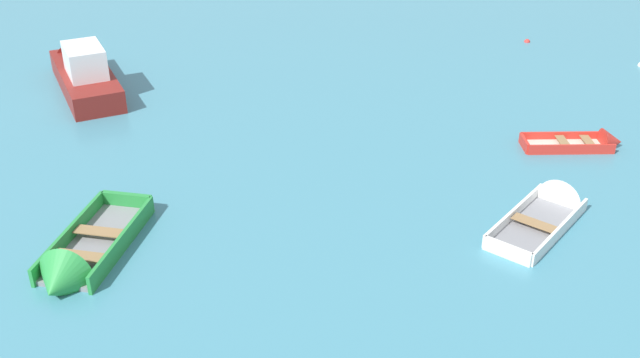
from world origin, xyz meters
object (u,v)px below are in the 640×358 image
object	(u,v)px
rowboat_red_cluster_outer	(592,143)
mooring_buoy_outer_edge	(527,42)
rowboat_green_midfield_left	(76,265)
motor_launch_maroon_outer_right	(83,71)
rowboat_white_near_right	(554,206)

from	to	relation	value
rowboat_red_cluster_outer	mooring_buoy_outer_edge	xyz separation A→B (m)	(1.47, 10.97, -0.16)
rowboat_red_cluster_outer	mooring_buoy_outer_edge	bearing A→B (deg)	82.38
rowboat_green_midfield_left	mooring_buoy_outer_edge	size ratio (longest dim) A/B	17.07
rowboat_green_midfield_left	motor_launch_maroon_outer_right	size ratio (longest dim) A/B	0.71
mooring_buoy_outer_edge	rowboat_white_near_right	bearing A→B (deg)	-105.91
motor_launch_maroon_outer_right	rowboat_white_near_right	xyz separation A→B (m)	(15.34, -10.89, -0.48)
rowboat_red_cluster_outer	rowboat_white_near_right	size ratio (longest dim) A/B	0.86
rowboat_white_near_right	mooring_buoy_outer_edge	bearing A→B (deg)	74.09
mooring_buoy_outer_edge	rowboat_red_cluster_outer	bearing A→B (deg)	-97.62
rowboat_red_cluster_outer	rowboat_green_midfield_left	bearing A→B (deg)	-160.00
rowboat_red_cluster_outer	mooring_buoy_outer_edge	world-z (taller)	rowboat_red_cluster_outer
motor_launch_maroon_outer_right	rowboat_white_near_right	distance (m)	18.82
rowboat_white_near_right	mooring_buoy_outer_edge	xyz separation A→B (m)	(4.24, 14.86, -0.18)
motor_launch_maroon_outer_right	mooring_buoy_outer_edge	world-z (taller)	motor_launch_maroon_outer_right
rowboat_green_midfield_left	motor_launch_maroon_outer_right	bearing A→B (deg)	99.79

